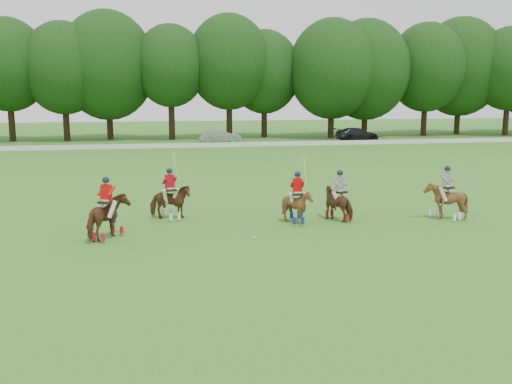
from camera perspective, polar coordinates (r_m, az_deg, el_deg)
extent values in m
plane|color=#327421|center=(18.96, -1.73, -6.48)|extent=(180.00, 180.00, 0.00)
cylinder|color=black|center=(68.51, -23.26, 6.77)|extent=(0.70, 0.70, 4.98)
ellipsoid|color=black|center=(68.51, -23.60, 11.60)|extent=(8.80, 8.80, 10.12)
cylinder|color=black|center=(67.10, -18.46, 6.87)|extent=(0.70, 0.70, 4.64)
ellipsoid|color=black|center=(67.08, -18.72, 11.67)|extent=(8.80, 8.80, 10.13)
cylinder|color=black|center=(67.68, -14.41, 6.95)|extent=(0.70, 0.70, 4.31)
ellipsoid|color=black|center=(67.67, -14.64, 12.16)|extent=(10.67, 10.67, 12.27)
cylinder|color=black|center=(66.08, -8.43, 7.49)|extent=(0.70, 0.70, 5.24)
ellipsoid|color=black|center=(66.09, -8.56, 12.38)|extent=(8.06, 8.06, 9.26)
cylinder|color=black|center=(66.94, -2.69, 7.59)|extent=(0.70, 0.70, 5.19)
ellipsoid|color=black|center=(66.97, -2.73, 12.86)|extent=(9.50, 9.50, 10.92)
cylinder|color=black|center=(69.07, 0.83, 7.38)|extent=(0.70, 0.70, 4.48)
ellipsoid|color=black|center=(69.04, 0.84, 11.92)|extent=(8.60, 8.60, 9.89)
cylinder|color=black|center=(68.30, 7.51, 7.16)|extent=(0.70, 0.70, 4.21)
ellipsoid|color=black|center=(68.28, 7.62, 12.11)|extent=(10.11, 10.11, 11.63)
cylinder|color=black|center=(71.17, 10.80, 7.12)|extent=(0.70, 0.70, 4.07)
ellipsoid|color=black|center=(71.14, 10.96, 11.92)|extent=(10.46, 10.46, 12.03)
cylinder|color=black|center=(74.61, 16.46, 7.29)|extent=(0.70, 0.70, 4.79)
ellipsoid|color=black|center=(74.61, 16.68, 11.86)|extent=(9.47, 9.47, 10.89)
cylinder|color=black|center=(78.58, 19.49, 7.12)|extent=(0.70, 0.70, 4.44)
ellipsoid|color=black|center=(78.58, 19.76, 11.70)|extent=(10.84, 10.84, 12.47)
cylinder|color=black|center=(78.46, 23.73, 7.00)|extent=(0.70, 0.70, 4.86)
ellipsoid|color=black|center=(78.45, 24.03, 11.21)|extent=(8.94, 8.94, 10.28)
cube|color=white|center=(56.27, -7.89, 4.63)|extent=(120.00, 0.10, 0.44)
imported|color=gray|center=(61.12, -3.65, 5.60)|extent=(4.48, 1.85, 1.44)
imported|color=black|center=(64.87, 10.06, 5.72)|extent=(5.10, 2.40, 1.44)
imported|color=#4B2214|center=(21.69, -14.63, -2.49)|extent=(1.73, 2.09, 1.62)
cube|color=black|center=(21.57, -14.70, -0.95)|extent=(0.67, 0.71, 0.08)
cylinder|color=tan|center=(21.76, -15.34, -1.10)|extent=(0.13, 0.20, 1.29)
imported|color=#4B2214|center=(24.53, -8.57, -1.02)|extent=(1.76, 1.62, 1.48)
cube|color=black|center=(24.44, -8.60, 0.23)|extent=(0.58, 0.66, 0.08)
cylinder|color=tan|center=(24.40, -7.99, 2.41)|extent=(0.25, 0.75, 1.08)
imported|color=#4B2214|center=(23.60, 4.14, -1.42)|extent=(1.32, 1.44, 1.43)
cube|color=black|center=(23.50, 4.16, -0.18)|extent=(0.51, 0.61, 0.08)
cylinder|color=tan|center=(23.40, 4.92, 2.05)|extent=(0.13, 0.77, 1.08)
imported|color=#4B2214|center=(24.39, 8.32, -1.16)|extent=(1.54, 1.80, 1.40)
cube|color=black|center=(24.29, 8.35, 0.02)|extent=(0.67, 0.71, 0.08)
cylinder|color=tan|center=(24.07, 7.91, -0.25)|extent=(0.14, 0.19, 1.29)
imported|color=#4B2214|center=(25.55, 18.43, -0.85)|extent=(1.82, 1.89, 1.60)
cube|color=black|center=(25.45, 18.50, 0.45)|extent=(0.65, 0.70, 0.08)
cylinder|color=tan|center=(25.21, 18.12, 0.20)|extent=(0.13, 0.20, 1.29)
sphere|color=white|center=(21.23, -0.19, -4.55)|extent=(0.09, 0.09, 0.09)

